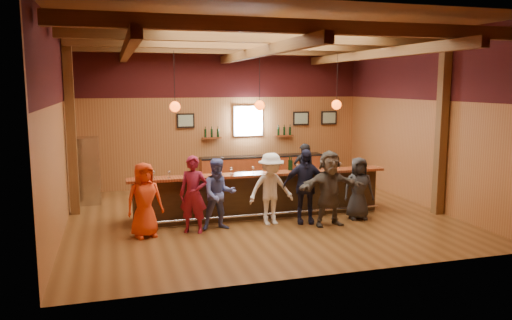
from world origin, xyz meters
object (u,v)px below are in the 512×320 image
object	(u,v)px
bar_counter	(258,194)
customer_dark	(359,188)
customer_denim	(219,194)
ice_bucket	(274,167)
stainless_fridge	(86,171)
customer_brown	(329,188)
customer_redvest	(193,194)
bottle_a	(290,165)
back_bar_cabinet	(262,170)
bartender	(304,172)
customer_white	(271,189)
customer_navy	(305,186)
customer_orange	(144,200)

from	to	relation	value
bar_counter	customer_dark	bearing A→B (deg)	-25.60
customer_denim	ice_bucket	distance (m)	1.76
stainless_fridge	customer_brown	distance (m)	6.61
customer_brown	customer_redvest	bearing A→B (deg)	173.00
ice_bucket	customer_dark	bearing A→B (deg)	-23.77
customer_brown	bottle_a	bearing A→B (deg)	112.79
back_bar_cabinet	bartender	size ratio (longest dim) A/B	2.48
customer_denim	customer_dark	world-z (taller)	customer_denim
bar_counter	customer_dark	distance (m)	2.43
customer_white	customer_navy	distance (m)	0.80
back_bar_cabinet	bartender	world-z (taller)	bartender
back_bar_cabinet	customer_brown	size ratio (longest dim) A/B	2.31
back_bar_cabinet	customer_brown	bearing A→B (deg)	-88.87
customer_denim	bottle_a	size ratio (longest dim) A/B	4.65
customer_orange	customer_white	size ratio (longest dim) A/B	0.96
bartender	customer_white	bearing A→B (deg)	59.37
ice_bucket	customer_orange	bearing A→B (deg)	-164.86
customer_denim	customer_brown	distance (m)	2.51
bottle_a	customer_brown	bearing A→B (deg)	-66.23
customer_denim	customer_brown	world-z (taller)	customer_brown
customer_redvest	bottle_a	size ratio (longest dim) A/B	4.92
bar_counter	customer_brown	world-z (taller)	customer_brown
customer_redvest	customer_white	xyz separation A→B (m)	(1.80, 0.12, -0.01)
customer_denim	customer_white	size ratio (longest dim) A/B	0.96
customer_orange	bottle_a	world-z (taller)	customer_orange
bar_counter	customer_dark	world-z (taller)	customer_dark
back_bar_cabinet	stainless_fridge	xyz separation A→B (m)	(-5.30, -1.12, 0.42)
customer_navy	customer_brown	bearing A→B (deg)	-25.56
customer_navy	bartender	world-z (taller)	customer_navy
customer_white	bartender	xyz separation A→B (m)	(1.59, 1.97, -0.03)
stainless_fridge	customer_navy	world-z (taller)	stainless_fridge
customer_redvest	customer_denim	xyz separation A→B (m)	(0.58, 0.06, -0.05)
customer_denim	customer_navy	distance (m)	2.03
customer_redvest	ice_bucket	world-z (taller)	customer_redvest
customer_redvest	customer_denim	size ratio (longest dim) A/B	1.06
bottle_a	customer_white	bearing A→B (deg)	-133.86
customer_dark	bartender	xyz separation A→B (m)	(-0.57, 2.09, 0.06)
customer_orange	stainless_fridge	bearing A→B (deg)	94.55
back_bar_cabinet	customer_white	distance (m)	4.66
bar_counter	customer_white	distance (m)	0.98
customer_denim	customer_navy	size ratio (longest dim) A/B	0.92
back_bar_cabinet	ice_bucket	distance (m)	3.97
bar_counter	bottle_a	distance (m)	1.06
customer_redvest	customer_navy	bearing A→B (deg)	25.09
stainless_fridge	customer_dark	xyz separation A→B (m)	(6.30, -3.50, -0.15)
stainless_fridge	customer_white	distance (m)	5.35
back_bar_cabinet	ice_bucket	bearing A→B (deg)	-102.64
customer_denim	customer_white	world-z (taller)	customer_white
back_bar_cabinet	customer_white	bearing A→B (deg)	-104.43
customer_orange	customer_redvest	xyz separation A→B (m)	(1.04, 0.04, 0.05)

